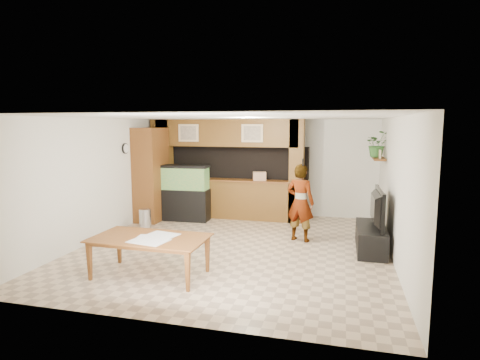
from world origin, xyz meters
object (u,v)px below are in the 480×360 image
(pantry_cabinet, at_px, (151,174))
(person, at_px, (300,203))
(aquarium, at_px, (184,193))
(television, at_px, (372,208))
(dining_table, at_px, (149,257))

(pantry_cabinet, height_order, person, pantry_cabinet)
(aquarium, height_order, television, aquarium)
(television, bearing_deg, pantry_cabinet, 74.90)
(aquarium, height_order, person, person)
(pantry_cabinet, xyz_separation_m, aquarium, (0.82, 0.19, -0.49))
(aquarium, relative_size, dining_table, 0.78)
(television, xyz_separation_m, person, (-1.43, 0.34, -0.03))
(person, relative_size, dining_table, 0.89)
(aquarium, relative_size, television, 1.12)
(television, relative_size, dining_table, 0.69)
(aquarium, bearing_deg, person, -22.34)
(aquarium, xyz_separation_m, dining_table, (0.96, -3.83, -0.38))
(person, xyz_separation_m, dining_table, (-2.15, -2.69, -0.50))
(pantry_cabinet, height_order, television, pantry_cabinet)
(dining_table, bearing_deg, aquarium, 104.97)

